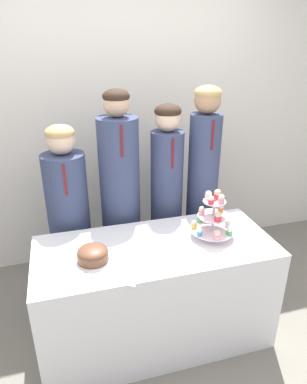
# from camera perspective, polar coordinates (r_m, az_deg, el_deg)

# --- Properties ---
(ground_plane) EXTENTS (16.00, 16.00, 0.00)m
(ground_plane) POSITION_cam_1_polar(r_m,az_deg,el_deg) (2.49, 2.73, -27.92)
(ground_plane) COLOR slate
(wall_back) EXTENTS (9.00, 0.06, 2.70)m
(wall_back) POSITION_cam_1_polar(r_m,az_deg,el_deg) (3.09, -5.94, 12.50)
(wall_back) COLOR silver
(wall_back) RESTS_ON ground_plane
(table) EXTENTS (1.53, 0.66, 0.76)m
(table) POSITION_cam_1_polar(r_m,az_deg,el_deg) (2.43, 0.36, -16.43)
(table) COLOR white
(table) RESTS_ON ground_plane
(round_cake) EXTENTS (0.20, 0.20, 0.10)m
(round_cake) POSITION_cam_1_polar(r_m,az_deg,el_deg) (2.06, -10.07, -10.19)
(round_cake) COLOR white
(round_cake) RESTS_ON table
(cake_knife) EXTENTS (0.27, 0.19, 0.01)m
(cake_knife) POSITION_cam_1_polar(r_m,az_deg,el_deg) (1.96, -8.87, -14.03)
(cake_knife) COLOR silver
(cake_knife) RESTS_ON table
(cupcake_stand) EXTENTS (0.29, 0.29, 0.32)m
(cupcake_stand) POSITION_cam_1_polar(r_m,az_deg,el_deg) (2.26, 9.98, -4.14)
(cupcake_stand) COLOR silver
(cupcake_stand) RESTS_ON table
(student_0) EXTENTS (0.30, 0.31, 1.45)m
(student_0) POSITION_cam_1_polar(r_m,az_deg,el_deg) (2.65, -13.74, -5.40)
(student_0) COLOR #384266
(student_0) RESTS_ON ground_plane
(student_1) EXTENTS (0.30, 0.30, 1.66)m
(student_1) POSITION_cam_1_polar(r_m,az_deg,el_deg) (2.63, -5.48, -2.39)
(student_1) COLOR #384266
(student_1) RESTS_ON ground_plane
(student_2) EXTENTS (0.25, 0.25, 1.55)m
(student_2) POSITION_cam_1_polar(r_m,az_deg,el_deg) (2.72, 2.15, -2.01)
(student_2) COLOR #384266
(student_2) RESTS_ON ground_plane
(student_3) EXTENTS (0.24, 0.25, 1.67)m
(student_3) POSITION_cam_1_polar(r_m,az_deg,el_deg) (2.79, 8.08, -0.06)
(student_3) COLOR #384266
(student_3) RESTS_ON ground_plane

